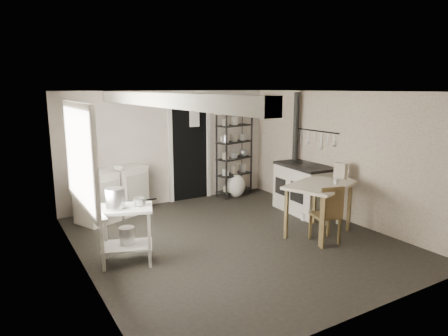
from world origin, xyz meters
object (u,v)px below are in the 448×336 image
work_table (318,212)px  flour_sack (236,186)px  prep_table (127,235)px  shelf_rack (234,153)px  base_cabinets (112,193)px  stockpot (115,198)px  stove (304,190)px  chair (325,212)px

work_table → flour_sack: 2.62m
prep_table → shelf_rack: (3.13, 2.26, 0.55)m
base_cabinets → work_table: size_ratio=1.23×
stockpot → stove: size_ratio=0.23×
shelf_rack → flour_sack: 0.73m
stove → work_table: stove is taller
chair → stove: bearing=75.2°
stockpot → base_cabinets: bearing=76.3°
stove → flour_sack: (-0.55, 1.55, -0.20)m
shelf_rack → flour_sack: shelf_rack is taller
stockpot → flour_sack: size_ratio=0.53×
work_table → chair: chair is taller
base_cabinets → flour_sack: bearing=-23.4°
stove → flour_sack: stove is taller
stockpot → stove: stockpot is taller
stockpot → base_cabinets: size_ratio=0.19×
stove → stockpot: bearing=-168.0°
shelf_rack → flour_sack: (-0.06, -0.17, -0.71)m
prep_table → shelf_rack: size_ratio=0.44×
prep_table → stockpot: stockpot is taller
base_cabinets → chair: 3.81m
base_cabinets → flour_sack: (2.70, 0.01, -0.22)m
flour_sack → work_table: bearing=-91.8°
shelf_rack → work_table: shelf_rack is taller
work_table → flour_sack: work_table is taller
flour_sack → base_cabinets: bearing=-179.8°
prep_table → work_table: (2.99, -0.52, -0.02)m
shelf_rack → chair: bearing=-110.2°
stove → work_table: 1.24m
stove → chair: size_ratio=1.28×
work_table → chair: size_ratio=1.22×
shelf_rack → chair: (-0.27, -3.06, -0.46)m
shelf_rack → stove: (0.49, -1.73, -0.51)m
chair → flour_sack: 2.91m
base_cabinets → shelf_rack: 2.81m
base_cabinets → shelf_rack: size_ratio=0.76×
chair → shelf_rack: bearing=99.7°
stockpot → work_table: bearing=-9.4°
stockpot → work_table: (3.13, -0.52, -0.56)m
shelf_rack → work_table: bearing=-108.2°
chair → flour_sack: size_ratio=1.83×
work_table → flour_sack: (0.08, 2.61, -0.14)m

